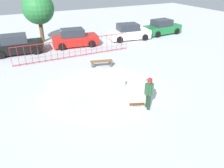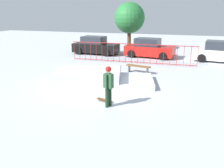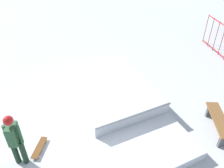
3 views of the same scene
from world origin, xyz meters
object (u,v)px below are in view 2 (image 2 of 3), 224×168
(park_bench, at_px, (138,68))
(distant_tree, at_px, (129,18))
(parked_car_black, at_px, (95,46))
(skate_ramp, at_px, (96,77))
(skater, at_px, (108,83))
(parked_car_red, at_px, (149,49))
(parked_car_white, at_px, (221,53))
(skateboard, at_px, (104,100))

(park_bench, distance_m, distant_tree, 9.30)
(parked_car_black, xyz_separation_m, distant_tree, (2.53, 2.65, 2.42))
(park_bench, bearing_deg, skate_ramp, -121.57)
(skater, bearing_deg, park_bench, -76.39)
(skate_ramp, relative_size, skater, 3.39)
(parked_car_black, relative_size, distant_tree, 0.91)
(skater, height_order, park_bench, skater)
(skater, bearing_deg, parked_car_black, -52.38)
(skate_ramp, bearing_deg, distant_tree, 80.91)
(park_bench, xyz_separation_m, distant_tree, (-2.63, 8.48, 2.79))
(parked_car_red, bearing_deg, parked_car_white, 4.18)
(parked_car_black, height_order, distant_tree, distant_tree)
(skate_ramp, xyz_separation_m, parked_car_white, (7.21, 8.30, 0.41))
(parked_car_red, relative_size, distant_tree, 0.93)
(skate_ramp, relative_size, skateboard, 7.16)
(skate_ramp, distance_m, skateboard, 2.95)
(skater, distance_m, skateboard, 1.09)
(skate_ramp, height_order, skateboard, skate_ramp)
(parked_car_black, bearing_deg, distant_tree, 49.92)
(skate_ramp, xyz_separation_m, skateboard, (1.38, -2.60, -0.24))
(skate_ramp, bearing_deg, parked_car_red, 66.23)
(parked_car_white, height_order, distant_tree, distant_tree)
(parked_car_white, distance_m, distant_tree, 8.96)
(park_bench, relative_size, parked_car_white, 0.38)
(parked_car_black, distance_m, parked_car_white, 10.59)
(skater, relative_size, skateboard, 2.11)
(skater, xyz_separation_m, distant_tree, (-2.57, 14.44, 2.14))
(park_bench, distance_m, parked_car_red, 5.70)
(park_bench, bearing_deg, skateboard, -94.24)
(parked_car_white, bearing_deg, park_bench, -126.98)
(parked_car_red, bearing_deg, parked_car_black, -174.48)
(parked_car_black, distance_m, parked_car_red, 4.96)
(skateboard, bearing_deg, park_bench, -73.03)
(skater, bearing_deg, distant_tree, -65.66)
(parked_car_white, bearing_deg, parked_car_black, -174.17)
(parked_car_white, bearing_deg, skateboard, -109.98)
(skate_ramp, xyz_separation_m, park_bench, (1.78, 2.90, 0.04))
(parked_car_red, bearing_deg, skater, -82.16)
(parked_car_white, bearing_deg, skate_ramp, -122.81)
(distant_tree, bearing_deg, park_bench, -72.73)
(parked_car_white, bearing_deg, distant_tree, 167.24)
(distant_tree, bearing_deg, parked_car_red, -48.97)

